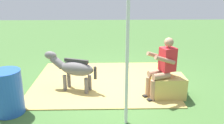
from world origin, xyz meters
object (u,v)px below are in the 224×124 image
Objects in this scene: hay_bale at (168,86)px; tent_pole_left at (127,65)px; soda_bottle at (184,87)px; pony_standing at (73,68)px; water_barrel at (7,92)px; person_seated at (163,65)px.

tent_pole_left is (1.04, 1.06, 0.89)m from hay_bale.
soda_bottle is at bearing -139.65° from tent_pole_left.
tent_pole_left is (-1.14, 1.44, 0.57)m from pony_standing.
hay_bale is at bearing 170.26° from pony_standing.
soda_bottle is at bearing -167.24° from water_barrel.
pony_standing is 2.68m from soda_bottle.
pony_standing reaches higher than water_barrel.
tent_pole_left is (-2.29, 0.42, 0.69)m from water_barrel.
pony_standing is at bearing -51.68° from tent_pole_left.
tent_pole_left is (0.88, 1.02, 0.37)m from person_seated.
water_barrel is (1.15, 1.02, -0.12)m from pony_standing.
tent_pole_left reaches higher than hay_bale.
person_seated is (0.16, 0.04, 0.52)m from hay_bale.
water_barrel reaches higher than soda_bottle.
soda_bottle is at bearing -155.54° from hay_bale.
tent_pole_left is at bearing 40.35° from soda_bottle.
person_seated reaches higher than hay_bale.
tent_pole_left reaches higher than soda_bottle.
pony_standing reaches higher than hay_bale.
pony_standing is 1.46× the size of water_barrel.
person_seated is at bearing 168.41° from pony_standing.
hay_bale is 0.82× the size of water_barrel.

